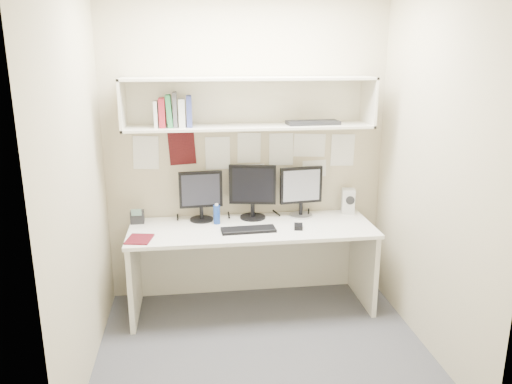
{
  "coord_description": "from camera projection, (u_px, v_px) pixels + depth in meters",
  "views": [
    {
      "loc": [
        -0.48,
        -3.2,
        2.09
      ],
      "look_at": [
        -0.01,
        0.35,
        1.1
      ],
      "focal_mm": 35.0,
      "sensor_mm": 36.0,
      "label": 1
    }
  ],
  "objects": [
    {
      "name": "wall_left",
      "position": [
        77.0,
        183.0,
        3.17
      ],
      "size": [
        0.02,
        2.0,
        2.6
      ],
      "primitive_type": "cube",
      "color": "#BDB190",
      "rests_on": "ground"
    },
    {
      "name": "maroon_notebook",
      "position": [
        139.0,
        239.0,
        3.79
      ],
      "size": [
        0.22,
        0.25,
        0.01
      ],
      "primitive_type": "cube",
      "rotation": [
        0.0,
        0.0,
        -0.19
      ],
      "color": "#520E17",
      "rests_on": "desk"
    },
    {
      "name": "keyboard",
      "position": [
        248.0,
        230.0,
        3.98
      ],
      "size": [
        0.44,
        0.17,
        0.02
      ],
      "primitive_type": "cube",
      "rotation": [
        0.0,
        0.0,
        0.05
      ],
      "color": "black",
      "rests_on": "desk"
    },
    {
      "name": "monitor_right",
      "position": [
        301.0,
        189.0,
        4.3
      ],
      "size": [
        0.37,
        0.21,
        0.43
      ],
      "rotation": [
        0.0,
        0.0,
        0.12
      ],
      "color": "#A5A5AA",
      "rests_on": "desk"
    },
    {
      "name": "speaker",
      "position": [
        348.0,
        201.0,
        4.42
      ],
      "size": [
        0.13,
        0.13,
        0.22
      ],
      "rotation": [
        0.0,
        0.0,
        -0.19
      ],
      "color": "beige",
      "rests_on": "desk"
    },
    {
      "name": "monitor_center",
      "position": [
        253.0,
        189.0,
        4.24
      ],
      "size": [
        0.4,
        0.22,
        0.46
      ],
      "rotation": [
        0.0,
        0.0,
        -0.19
      ],
      "color": "black",
      "rests_on": "desk"
    },
    {
      "name": "wall_back",
      "position": [
        247.0,
        150.0,
        4.28
      ],
      "size": [
        2.4,
        0.02,
        2.6
      ],
      "primitive_type": "cube",
      "color": "#BDB190",
      "rests_on": "ground"
    },
    {
      "name": "mouse",
      "position": [
        298.0,
        227.0,
        4.04
      ],
      "size": [
        0.09,
        0.12,
        0.03
      ],
      "primitive_type": "cube",
      "rotation": [
        0.0,
        0.0,
        -0.2
      ],
      "color": "black",
      "rests_on": "desk"
    },
    {
      "name": "overhead_hutch",
      "position": [
        248.0,
        102.0,
        4.03
      ],
      "size": [
        2.0,
        0.38,
        0.4
      ],
      "color": "silver",
      "rests_on": "wall_back"
    },
    {
      "name": "wall_front",
      "position": [
        295.0,
        227.0,
        2.37
      ],
      "size": [
        2.4,
        0.02,
        2.6
      ],
      "primitive_type": "cube",
      "color": "#BDB190",
      "rests_on": "ground"
    },
    {
      "name": "desk_phone",
      "position": [
        137.0,
        217.0,
        4.17
      ],
      "size": [
        0.11,
        0.1,
        0.13
      ],
      "rotation": [
        0.0,
        0.0,
        0.03
      ],
      "color": "black",
      "rests_on": "desk"
    },
    {
      "name": "blue_bottle",
      "position": [
        217.0,
        214.0,
        4.14
      ],
      "size": [
        0.06,
        0.06,
        0.17
      ],
      "color": "navy",
      "rests_on": "desk"
    },
    {
      "name": "book_stack",
      "position": [
        174.0,
        112.0,
        3.91
      ],
      "size": [
        0.29,
        0.17,
        0.27
      ],
      "color": "silver",
      "rests_on": "overhead_hutch"
    },
    {
      "name": "desk",
      "position": [
        252.0,
        267.0,
        4.19
      ],
      "size": [
        2.0,
        0.7,
        0.73
      ],
      "color": "white",
      "rests_on": "floor"
    },
    {
      "name": "floor",
      "position": [
        263.0,
        349.0,
        3.67
      ],
      "size": [
        2.4,
        2.0,
        0.01
      ],
      "primitive_type": "cube",
      "color": "#45454A",
      "rests_on": "ground"
    },
    {
      "name": "monitor_left",
      "position": [
        201.0,
        193.0,
        4.19
      ],
      "size": [
        0.36,
        0.2,
        0.42
      ],
      "rotation": [
        0.0,
        0.0,
        0.08
      ],
      "color": "black",
      "rests_on": "desk"
    },
    {
      "name": "wall_right",
      "position": [
        434.0,
        172.0,
        3.48
      ],
      "size": [
        0.02,
        2.0,
        2.6
      ],
      "primitive_type": "cube",
      "color": "#BDB190",
      "rests_on": "ground"
    },
    {
      "name": "hutch_tray",
      "position": [
        313.0,
        123.0,
        4.07
      ],
      "size": [
        0.44,
        0.2,
        0.03
      ],
      "primitive_type": "cube",
      "rotation": [
        0.0,
        0.0,
        0.08
      ],
      "color": "black",
      "rests_on": "overhead_hutch"
    },
    {
      "name": "pinned_papers",
      "position": [
        247.0,
        156.0,
        4.29
      ],
      "size": [
        1.92,
        0.01,
        0.48
      ],
      "primitive_type": null,
      "color": "white",
      "rests_on": "wall_back"
    }
  ]
}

